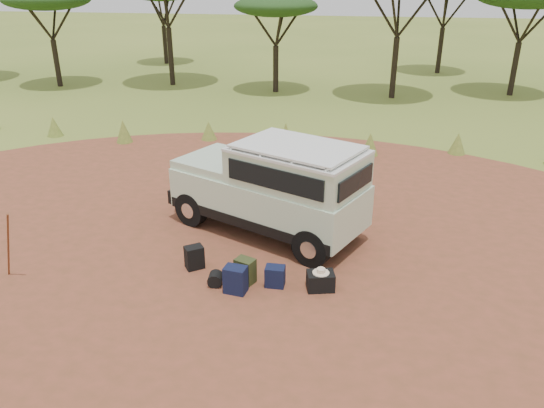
% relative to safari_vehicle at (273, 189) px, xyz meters
% --- Properties ---
extents(ground, '(140.00, 140.00, 0.00)m').
position_rel_safari_vehicle_xyz_m(ground, '(-0.75, -1.99, -1.13)').
color(ground, olive).
rests_on(ground, ground).
extents(dirt_clearing, '(23.00, 23.00, 0.01)m').
position_rel_safari_vehicle_xyz_m(dirt_clearing, '(-0.75, -1.99, -1.13)').
color(dirt_clearing, brown).
rests_on(dirt_clearing, ground).
extents(grass_fringe, '(36.60, 1.60, 0.90)m').
position_rel_safari_vehicle_xyz_m(grass_fringe, '(-0.64, 6.68, -0.73)').
color(grass_fringe, olive).
rests_on(grass_fringe, ground).
extents(safari_vehicle, '(5.11, 3.71, 2.34)m').
position_rel_safari_vehicle_xyz_m(safari_vehicle, '(0.00, 0.00, 0.00)').
color(safari_vehicle, beige).
rests_on(safari_vehicle, ground).
extents(walking_staff, '(0.54, 0.30, 1.56)m').
position_rel_safari_vehicle_xyz_m(walking_staff, '(-4.90, -3.07, -0.35)').
color(walking_staff, brown).
rests_on(walking_staff, ground).
extents(backpack_black, '(0.47, 0.45, 0.52)m').
position_rel_safari_vehicle_xyz_m(backpack_black, '(-1.36, -1.99, -0.87)').
color(backpack_black, black).
rests_on(backpack_black, ground).
extents(backpack_navy, '(0.47, 0.37, 0.56)m').
position_rel_safari_vehicle_xyz_m(backpack_navy, '(-0.27, -2.74, -0.85)').
color(backpack_navy, '#13183C').
rests_on(backpack_navy, ground).
extents(backpack_olive, '(0.46, 0.40, 0.54)m').
position_rel_safari_vehicle_xyz_m(backpack_olive, '(-0.16, -2.35, -0.86)').
color(backpack_olive, '#313D1C').
rests_on(backpack_olive, ground).
extents(duffel_navy, '(0.39, 0.30, 0.44)m').
position_rel_safari_vehicle_xyz_m(duffel_navy, '(0.46, -2.37, -0.91)').
color(duffel_navy, '#13183C').
rests_on(duffel_navy, ground).
extents(hard_case, '(0.61, 0.50, 0.38)m').
position_rel_safari_vehicle_xyz_m(hard_case, '(1.38, -2.34, -0.94)').
color(hard_case, black).
rests_on(hard_case, ground).
extents(stuff_sack, '(0.32, 0.32, 0.29)m').
position_rel_safari_vehicle_xyz_m(stuff_sack, '(-0.73, -2.57, -0.98)').
color(stuff_sack, black).
rests_on(stuff_sack, ground).
extents(safari_hat, '(0.34, 0.34, 0.10)m').
position_rel_safari_vehicle_xyz_m(safari_hat, '(1.38, -2.34, -0.71)').
color(safari_hat, beige).
rests_on(safari_hat, hard_case).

